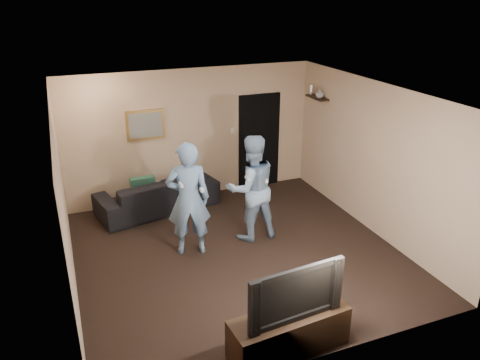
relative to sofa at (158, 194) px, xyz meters
name	(u,v)px	position (x,y,z in m)	size (l,w,h in m)	color
ground	(238,253)	(0.84, -2.08, -0.33)	(5.00, 5.00, 0.00)	black
ceiling	(237,95)	(0.84, -2.08, 2.27)	(5.00, 5.00, 0.04)	silver
wall_back	(192,135)	(0.84, 0.42, 0.97)	(5.00, 0.04, 2.60)	tan
wall_front	(323,263)	(0.84, -4.58, 0.97)	(5.00, 0.04, 2.60)	tan
wall_left	(64,206)	(-1.66, -2.08, 0.97)	(0.04, 5.00, 2.60)	tan
wall_right	(374,159)	(3.34, -2.08, 0.97)	(0.04, 5.00, 2.60)	tan
sofa	(158,194)	(0.00, 0.00, 0.00)	(2.29, 0.90, 0.67)	black
throw_pillow	(143,189)	(-0.27, 0.00, 0.15)	(0.46, 0.15, 0.46)	#194B39
painting_frame	(145,125)	(-0.06, 0.40, 1.27)	(0.72, 0.05, 0.57)	olive
painting_canvas	(146,125)	(-0.06, 0.37, 1.27)	(0.62, 0.01, 0.47)	slate
doorway	(259,141)	(2.29, 0.39, 0.67)	(0.90, 0.06, 2.00)	black
light_switch	(232,130)	(1.69, 0.40, 0.97)	(0.08, 0.02, 0.12)	silver
wall_shelf	(317,98)	(3.23, -0.28, 1.66)	(0.20, 0.60, 0.03)	black
shelf_vase	(320,94)	(3.23, -0.36, 1.75)	(0.16, 0.16, 0.17)	#B4B4B9
shelf_figurine	(311,90)	(3.23, -0.02, 1.76)	(0.06, 0.06, 0.18)	silver
tv_console	(289,332)	(0.61, -4.33, -0.08)	(1.45, 0.46, 0.52)	black
television	(291,290)	(0.61, -4.33, 0.52)	(1.20, 0.16, 0.69)	black
wii_player_left	(188,199)	(0.15, -1.73, 0.60)	(0.76, 0.58, 1.87)	#698EB6
wii_player_right	(251,188)	(1.26, -1.64, 0.58)	(0.90, 0.71, 1.83)	#82A1BD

